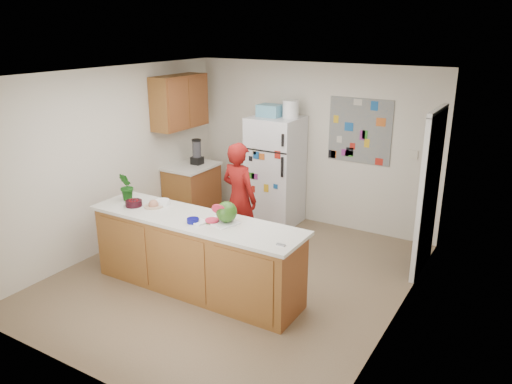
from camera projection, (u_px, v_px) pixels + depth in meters
The scene contains 26 objects.
floor at pixel (234, 277), 6.31m from camera, with size 4.00×4.50×0.02m, color brown.
wall_back at pixel (313, 145), 7.75m from camera, with size 4.00×0.02×2.50m, color beige.
wall_left at pixel (111, 160), 6.88m from camera, with size 0.02×4.50×2.50m, color beige.
wall_right at pixel (402, 213), 4.93m from camera, with size 0.02×4.50×2.50m, color beige.
ceiling at pixel (231, 73), 5.51m from camera, with size 4.00×4.50×0.02m, color white.
doorway at pixel (430, 194), 6.20m from camera, with size 0.03×0.85×2.04m, color black.
peninsula_base at pixel (196, 256), 5.85m from camera, with size 2.60×0.62×0.88m, color brown.
peninsula_top at pixel (195, 220), 5.71m from camera, with size 2.68×0.70×0.04m, color silver.
side_counter_base at pixel (192, 193), 8.09m from camera, with size 0.60×0.80×0.86m, color brown.
side_counter_top at pixel (191, 166), 7.94m from camera, with size 0.64×0.84×0.04m, color silver.
upper_cabinets at pixel (180, 102), 7.64m from camera, with size 0.35×1.00×0.80m, color brown.
refrigerator at pixel (275, 171), 7.78m from camera, with size 0.75×0.70×1.70m, color silver.
fridge_top_bin at pixel (270, 110), 7.53m from camera, with size 0.35×0.28×0.18m, color #5999B2.
photo_collage at pixel (360, 131), 7.27m from camera, with size 0.95×0.01×0.95m, color slate.
person at pixel (239, 198), 6.79m from camera, with size 0.57×0.37×1.55m, color maroon.
blender_appliance at pixel (197, 153), 7.93m from camera, with size 0.14×0.14×0.38m, color black.
cutting_board at pixel (221, 222), 5.57m from camera, with size 0.36×0.27×0.01m, color silver.
watermelon at pixel (226, 212), 5.52m from camera, with size 0.24×0.24×0.24m, color #285D0F.
watermelon_slice at pixel (212, 220), 5.57m from camera, with size 0.15×0.15×0.02m, color red.
cherry_bowl at pixel (134, 203), 6.07m from camera, with size 0.20×0.20×0.07m, color black.
white_bowl at pixel (162, 202), 6.12m from camera, with size 0.18×0.18×0.06m, color silver.
cobalt_bowl at pixel (193, 221), 5.56m from camera, with size 0.14×0.14×0.05m, color #080A5E.
plate at pixel (154, 206), 6.05m from camera, with size 0.23×0.23×0.02m, color beige.
paper_towel at pixel (198, 222), 5.57m from camera, with size 0.19×0.17×0.02m, color white.
keys at pixel (281, 245), 4.99m from camera, with size 0.09×0.04×0.01m, color gray.
potted_plant at pixel (127, 187), 6.21m from camera, with size 0.20×0.16×0.37m, color #143C11.
Camera 1 is at (3.13, -4.70, 3.01)m, focal length 35.00 mm.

